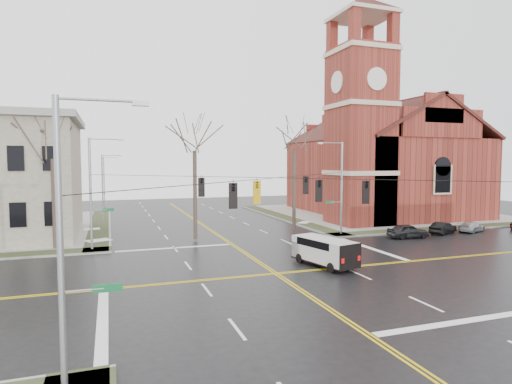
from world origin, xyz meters
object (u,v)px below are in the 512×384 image
object	(u,v)px
church	(377,153)
streetlight_north_b	(105,179)
parked_car_c	(472,227)
tree_nw_far	(53,153)
parked_car_a	(408,231)
tree_ne	(294,144)
tree_nw_near	(195,145)
signal_pole_sw	(66,238)
signal_pole_ne	(340,185)
signal_pole_nw	(93,190)
cargo_van	(322,249)
parked_car_b	(443,228)
streetlight_north_a	(104,185)

from	to	relation	value
church	streetlight_north_b	distance (m)	42.53
parked_car_c	tree_nw_far	size ratio (longest dim) A/B	0.33
parked_car_a	tree_ne	xyz separation A→B (m)	(-9.05, 6.22, 8.33)
tree_nw_near	parked_car_c	bearing A→B (deg)	-8.69
signal_pole_sw	streetlight_north_b	size ratio (longest dim) A/B	1.12
signal_pole_ne	signal_pole_nw	xyz separation A→B (m)	(-22.64, 0.00, 0.00)
cargo_van	tree_nw_near	xyz separation A→B (m)	(-6.58, 12.14, 7.64)
church	parked_car_b	world-z (taller)	church
streetlight_north_a	cargo_van	distance (m)	30.83
cargo_van	streetlight_north_b	bearing A→B (deg)	93.07
tree_nw_near	tree_ne	distance (m)	10.39
parked_car_c	tree_ne	bearing A→B (deg)	53.15
church	streetlight_north_b	world-z (taller)	church
streetlight_north_a	parked_car_b	size ratio (longest dim) A/B	2.22
signal_pole_nw	streetlight_north_a	distance (m)	16.52
cargo_van	signal_pole_sw	bearing A→B (deg)	-154.68
signal_pole_ne	tree_nw_near	distance (m)	14.62
tree_nw_near	parked_car_b	bearing A→B (deg)	-10.11
cargo_van	signal_pole_ne	bearing A→B (deg)	40.53
signal_pole_ne	parked_car_b	distance (m)	11.47
signal_pole_nw	tree_nw_far	distance (m)	4.46
signal_pole_ne	parked_car_c	distance (m)	14.92
parked_car_a	cargo_van	bearing A→B (deg)	121.57
parked_car_a	tree_nw_far	size ratio (longest dim) A/B	0.36
cargo_van	tree_nw_far	distance (m)	22.77
signal_pole_ne	parked_car_a	xyz separation A→B (m)	(5.37, -3.48, -4.28)
church	signal_pole_sw	size ratio (longest dim) A/B	3.06
streetlight_north_a	cargo_van	bearing A→B (deg)	-61.66
streetlight_north_b	signal_pole_nw	bearing A→B (deg)	-91.05
signal_pole_ne	streetlight_north_a	world-z (taller)	signal_pole_ne
tree_ne	signal_pole_sw	bearing A→B (deg)	-126.39
signal_pole_nw	cargo_van	world-z (taller)	signal_pole_nw
parked_car_a	tree_ne	distance (m)	13.78
streetlight_north_a	streetlight_north_b	bearing A→B (deg)	90.00
signal_pole_ne	cargo_van	bearing A→B (deg)	-125.34
streetlight_north_b	cargo_van	distance (m)	49.29
parked_car_b	tree_ne	xyz separation A→B (m)	(-13.95, 5.40, 8.41)
signal_pole_sw	parked_car_c	bearing A→B (deg)	29.08
tree_nw_near	church	bearing A→B (deg)	22.94
signal_pole_nw	tree_ne	bearing A→B (deg)	8.22
signal_pole_ne	signal_pole_sw	size ratio (longest dim) A/B	1.00
signal_pole_ne	tree_nw_far	distance (m)	25.86
signal_pole_ne	tree_ne	distance (m)	6.12
cargo_van	tree_nw_far	world-z (taller)	tree_nw_far
parked_car_b	tree_nw_near	xyz separation A→B (m)	(-24.28, 4.33, 8.17)
streetlight_north_b	cargo_van	xyz separation A→B (m)	(14.55, -46.98, -3.34)
church	streetlight_north_a	xyz separation A→B (m)	(-35.42, 3.22, -3.97)
signal_pole_ne	tree_ne	xyz separation A→B (m)	(-3.68, 2.74, 4.05)
streetlight_north_b	tree_ne	world-z (taller)	tree_ne
streetlight_north_a	parked_car_b	bearing A→B (deg)	-30.72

